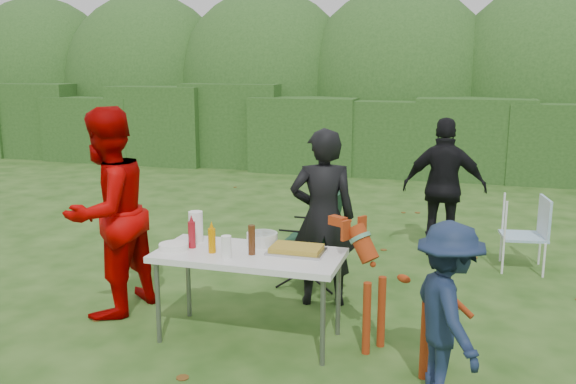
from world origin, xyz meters
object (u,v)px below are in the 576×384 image
(person_red_jacket, at_px, (108,213))
(dog, at_px, (403,299))
(ketchup_bottle, at_px, (192,235))
(lawn_chair, at_px, (523,233))
(folding_table, at_px, (249,259))
(mustard_bottle, at_px, (212,241))
(paper_towel_roll, at_px, (196,226))
(person_black_puffy, at_px, (444,187))
(person_cook, at_px, (323,218))
(camping_chair, at_px, (311,237))
(child, at_px, (448,312))
(beer_bottle, at_px, (252,240))

(person_red_jacket, relative_size, dog, 1.76)
(ketchup_bottle, bearing_deg, lawn_chair, 42.06)
(folding_table, relative_size, mustard_bottle, 7.50)
(lawn_chair, height_order, paper_towel_roll, paper_towel_roll)
(person_red_jacket, height_order, paper_towel_roll, person_red_jacket)
(person_black_puffy, bearing_deg, ketchup_bottle, 54.29)
(dog, xyz_separation_m, ketchup_bottle, (-1.73, 0.04, 0.35))
(person_cook, bearing_deg, folding_table, 50.60)
(camping_chair, distance_m, paper_towel_roll, 1.47)
(lawn_chair, relative_size, mustard_bottle, 4.12)
(folding_table, height_order, person_red_jacket, person_red_jacket)
(folding_table, relative_size, paper_towel_roll, 5.77)
(person_cook, height_order, ketchup_bottle, person_cook)
(dog, height_order, mustard_bottle, dog)
(person_black_puffy, distance_m, child, 3.29)
(person_black_puffy, distance_m, paper_towel_roll, 3.26)
(person_black_puffy, xyz_separation_m, child, (0.17, -3.28, -0.20))
(ketchup_bottle, xyz_separation_m, beer_bottle, (0.53, -0.03, 0.01))
(person_red_jacket, xyz_separation_m, child, (2.96, -0.66, -0.32))
(beer_bottle, bearing_deg, child, -16.16)
(folding_table, height_order, lawn_chair, lawn_chair)
(mustard_bottle, distance_m, beer_bottle, 0.33)
(child, relative_size, paper_towel_roll, 4.73)
(person_cook, distance_m, ketchup_bottle, 1.28)
(person_red_jacket, bearing_deg, beer_bottle, 92.09)
(child, bearing_deg, person_cook, 15.77)
(mustard_bottle, relative_size, paper_towel_roll, 0.77)
(lawn_chair, bearing_deg, child, 68.16)
(dog, height_order, lawn_chair, dog)
(dog, height_order, beer_bottle, dog)
(paper_towel_roll, bearing_deg, beer_bottle, -20.26)
(mustard_bottle, bearing_deg, person_black_puffy, 59.58)
(person_red_jacket, bearing_deg, mustard_bottle, 87.58)
(ketchup_bottle, height_order, beer_bottle, beer_bottle)
(person_cook, xyz_separation_m, lawn_chair, (1.89, 1.57, -0.42))
(person_cook, relative_size, camping_chair, 1.69)
(child, height_order, dog, child)
(folding_table, height_order, camping_chair, camping_chair)
(person_red_jacket, relative_size, paper_towel_roll, 7.17)
(person_red_jacket, relative_size, mustard_bottle, 9.32)
(person_cook, relative_size, lawn_chair, 2.02)
(child, bearing_deg, person_black_puffy, -21.39)
(ketchup_bottle, bearing_deg, camping_chair, 65.66)
(camping_chair, height_order, paper_towel_roll, paper_towel_roll)
(folding_table, relative_size, camping_chair, 1.52)
(person_cook, height_order, child, person_cook)
(folding_table, xyz_separation_m, child, (1.57, -0.49, -0.07))
(camping_chair, distance_m, beer_bottle, 1.51)
(person_red_jacket, bearing_deg, person_cook, 123.36)
(dog, xyz_separation_m, paper_towel_roll, (-1.78, 0.22, 0.37))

